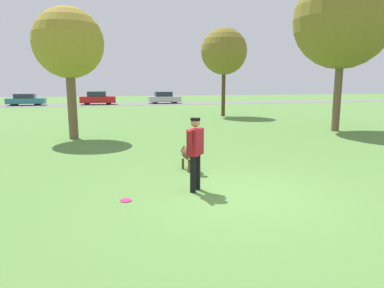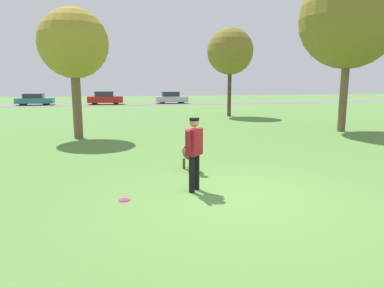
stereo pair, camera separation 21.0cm
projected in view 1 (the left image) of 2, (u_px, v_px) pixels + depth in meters
The scene contains 11 objects.
ground_plane at pixel (239, 196), 7.31m from camera, with size 120.00×120.00×0.00m, color #56843D.
far_road_strip at pixel (126, 104), 39.61m from camera, with size 120.00×6.00×0.01m.
person at pixel (195, 148), 7.47m from camera, with size 0.52×0.58×1.64m.
dog at pixel (190, 154), 9.32m from camera, with size 0.48×1.13×0.68m.
frisbee at pixel (126, 200), 6.98m from camera, with size 0.24×0.24×0.02m.
tree_far_right at pixel (224, 52), 24.30m from camera, with size 3.28×3.28×6.26m.
tree_near_right at pixel (343, 20), 16.37m from camera, with size 4.67×4.67×7.72m.
tree_near_left at pixel (68, 44), 14.18m from camera, with size 2.90×2.90×5.47m.
parked_car_teal at pixel (26, 100), 37.11m from camera, with size 3.89×1.89×1.26m.
parked_car_red at pixel (98, 98), 38.54m from camera, with size 3.95×1.90×1.48m.
parked_car_silver at pixel (164, 98), 40.81m from camera, with size 3.85×1.77×1.39m.
Camera 1 is at (-2.75, -6.52, 2.37)m, focal length 32.00 mm.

